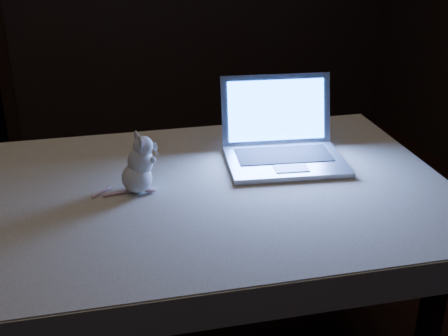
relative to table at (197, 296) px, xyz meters
name	(u,v)px	position (x,y,z in m)	size (l,w,h in m)	color
table	(197,296)	(0.00, 0.00, 0.00)	(1.56, 1.00, 0.83)	black
tablecloth	(199,196)	(0.02, 0.05, 0.37)	(1.66, 1.11, 0.10)	beige
laptop	(287,128)	(0.35, 0.09, 0.56)	(0.41, 0.36, 0.28)	#A6A6AA
plush_mouse	(136,163)	(-0.18, 0.04, 0.52)	(0.14, 0.14, 0.19)	silver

